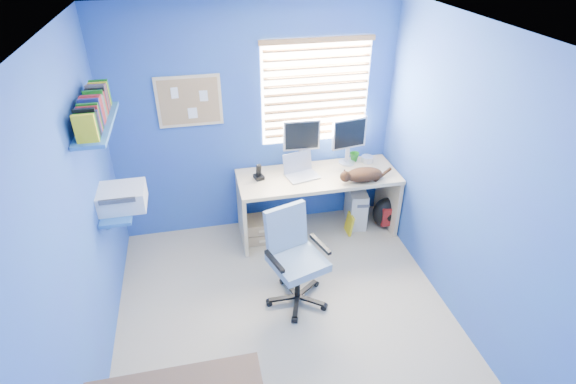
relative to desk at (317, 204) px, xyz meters
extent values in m
cube|color=#9E9580|center=(-0.61, -1.26, -0.37)|extent=(3.00, 3.20, 0.00)
cube|color=white|center=(-0.61, -1.26, 2.13)|extent=(3.00, 3.20, 0.00)
cube|color=#304CB5|center=(-0.61, 0.34, 0.88)|extent=(3.00, 0.01, 2.50)
cube|color=#304CB5|center=(-2.11, -1.26, 0.88)|extent=(0.01, 3.20, 2.50)
cube|color=#304CB5|center=(0.89, -1.26, 0.88)|extent=(0.01, 3.20, 2.50)
cube|color=beige|center=(0.00, 0.00, 0.00)|extent=(1.73, 0.65, 0.74)
cube|color=silver|center=(-0.18, 0.00, 0.48)|extent=(0.38, 0.33, 0.22)
cube|color=silver|center=(-0.13, 0.26, 0.64)|extent=(0.41, 0.14, 0.54)
cube|color=silver|center=(0.39, 0.20, 0.64)|extent=(0.41, 0.19, 0.54)
cube|color=black|center=(-0.64, 0.06, 0.45)|extent=(0.12, 0.13, 0.17)
imported|color=#146716|center=(0.49, 0.23, 0.42)|extent=(0.10, 0.09, 0.10)
cylinder|color=silver|center=(0.62, 0.18, 0.41)|extent=(0.13, 0.13, 0.07)
ellipsoid|color=black|center=(0.43, -0.21, 0.44)|extent=(0.41, 0.24, 0.14)
cube|color=beige|center=(0.50, 0.09, -0.14)|extent=(0.25, 0.46, 0.45)
cube|color=tan|center=(-0.64, -0.01, -0.23)|extent=(0.35, 0.28, 0.27)
cube|color=yellow|center=(0.36, -0.11, -0.25)|extent=(0.03, 0.17, 0.24)
ellipsoid|color=black|center=(0.82, -0.08, -0.18)|extent=(0.32, 0.25, 0.38)
cylinder|color=black|center=(-0.47, -1.04, -0.34)|extent=(0.68, 0.68, 0.06)
cylinder|color=black|center=(-0.47, -1.04, -0.12)|extent=(0.06, 0.06, 0.37)
cube|color=#98A9C2|center=(-0.47, -1.04, 0.10)|extent=(0.56, 0.56, 0.08)
cube|color=#98A9C2|center=(-0.53, -0.84, 0.35)|extent=(0.40, 0.18, 0.42)
cube|color=white|center=(0.04, 0.33, 1.18)|extent=(1.15, 0.01, 1.10)
cube|color=#B47A44|center=(0.04, 0.30, 1.18)|extent=(1.10, 0.03, 1.00)
cube|color=beige|center=(-1.26, 0.33, 1.18)|extent=(0.64, 0.02, 0.52)
cube|color=tan|center=(-1.26, 0.32, 1.18)|extent=(0.58, 0.01, 0.46)
cube|color=#2B67AC|center=(-1.97, -0.51, 0.55)|extent=(0.26, 0.55, 0.03)
cube|color=silver|center=(-1.93, -0.51, 0.65)|extent=(0.42, 0.34, 0.18)
cube|color=#2B67AC|center=(-1.98, -0.51, 1.35)|extent=(0.24, 0.90, 0.03)
cube|color=navy|center=(-1.99, -0.51, 1.48)|extent=(0.15, 0.80, 0.22)
camera|label=1|loc=(-1.21, -4.04, 2.74)|focal=28.00mm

